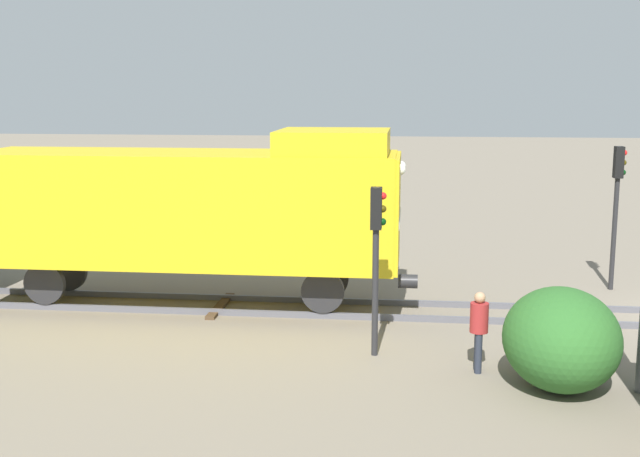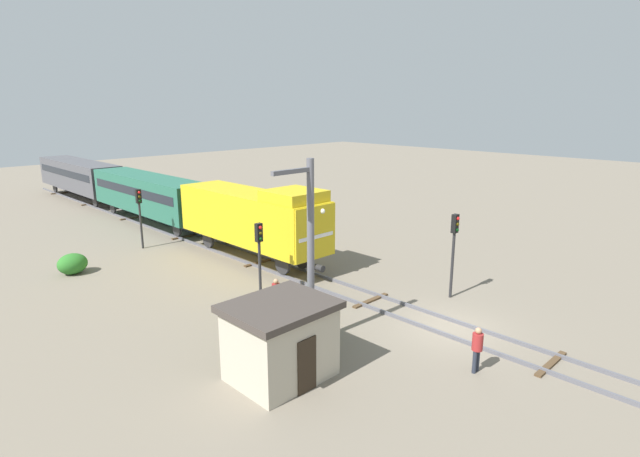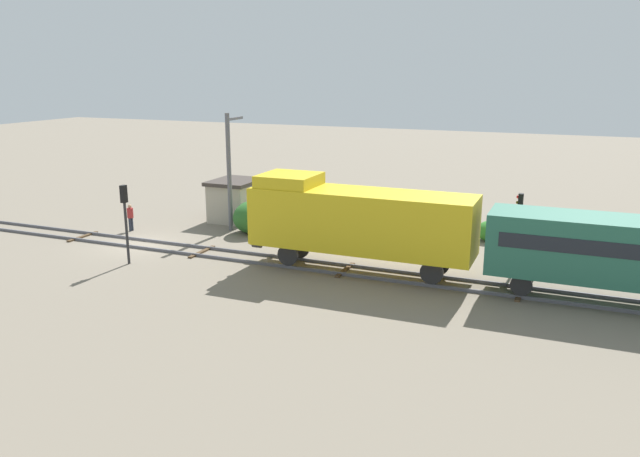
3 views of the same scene
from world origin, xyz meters
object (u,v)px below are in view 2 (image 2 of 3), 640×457
(catenary_mast, at_px, (309,249))
(locomotive, at_px, (253,216))
(relay_hut, at_px, (280,340))
(passenger_car_leading, at_px, (149,193))
(traffic_signal_far, at_px, (139,208))
(worker_by_signal, at_px, (276,294))
(traffic_signal_near, at_px, (454,240))
(passenger_car_trailing, at_px, (79,174))
(traffic_signal_mid, at_px, (259,246))
(worker_near_track, at_px, (477,346))

(catenary_mast, bearing_deg, locomotive, 63.52)
(catenary_mast, relative_size, relay_hut, 2.09)
(passenger_car_leading, height_order, traffic_signal_far, traffic_signal_far)
(locomotive, xyz_separation_m, catenary_mast, (-5.07, -10.17, 1.13))
(locomotive, height_order, relay_hut, locomotive)
(worker_by_signal, distance_m, relay_hut, 5.34)
(locomotive, height_order, traffic_signal_near, locomotive)
(passenger_car_trailing, distance_m, traffic_signal_mid, 33.03)
(locomotive, relative_size, worker_near_track, 6.82)
(locomotive, bearing_deg, passenger_car_leading, 90.00)
(passenger_car_trailing, bearing_deg, traffic_signal_near, -85.36)
(traffic_signal_near, xyz_separation_m, relay_hut, (-10.70, 0.25, -1.51))
(traffic_signal_near, distance_m, worker_near_track, 7.35)
(passenger_car_trailing, xyz_separation_m, catenary_mast, (-5.07, -38.11, 1.38))
(passenger_car_trailing, relative_size, traffic_signal_far, 3.56)
(traffic_signal_mid, height_order, worker_near_track, traffic_signal_mid)
(worker_by_signal, relative_size, catenary_mast, 0.23)
(traffic_signal_far, height_order, worker_near_track, traffic_signal_far)
(traffic_signal_near, xyz_separation_m, traffic_signal_far, (-6.80, 18.80, -0.16))
(locomotive, distance_m, passenger_car_trailing, 27.94)
(passenger_car_leading, distance_m, catenary_mast, 24.08)
(passenger_car_leading, xyz_separation_m, catenary_mast, (-5.07, -23.51, 1.38))
(worker_near_track, bearing_deg, traffic_signal_mid, 105.55)
(traffic_signal_near, xyz_separation_m, worker_by_signal, (-7.40, 4.43, -1.91))
(locomotive, relative_size, traffic_signal_near, 2.78)
(worker_by_signal, bearing_deg, traffic_signal_near, -121.58)
(traffic_signal_near, xyz_separation_m, catenary_mast, (-8.27, 1.35, 1.00))
(passenger_car_leading, height_order, worker_by_signal, passenger_car_leading)
(locomotive, height_order, passenger_car_leading, locomotive)
(catenary_mast, bearing_deg, passenger_car_leading, 77.84)
(traffic_signal_near, distance_m, worker_by_signal, 8.83)
(passenger_car_leading, distance_m, traffic_signal_mid, 18.57)
(passenger_car_leading, bearing_deg, worker_near_track, -94.70)
(passenger_car_leading, height_order, worker_near_track, passenger_car_leading)
(traffic_signal_near, bearing_deg, traffic_signal_mid, 135.02)
(passenger_car_trailing, relative_size, worker_near_track, 8.24)
(locomotive, relative_size, traffic_signal_mid, 3.11)
(passenger_car_trailing, distance_m, worker_near_track, 43.90)
(worker_near_track, bearing_deg, relay_hut, 148.24)
(worker_near_track, bearing_deg, traffic_signal_near, 48.22)
(passenger_car_trailing, distance_m, relay_hut, 39.93)
(traffic_signal_mid, bearing_deg, worker_by_signal, -110.27)
(traffic_signal_near, distance_m, catenary_mast, 8.44)
(traffic_signal_far, bearing_deg, catenary_mast, -94.80)
(passenger_car_leading, height_order, traffic_signal_mid, passenger_car_leading)
(traffic_signal_far, bearing_deg, relay_hut, -101.87)
(traffic_signal_mid, bearing_deg, passenger_car_leading, 79.45)
(passenger_car_trailing, height_order, worker_by_signal, passenger_car_trailing)
(passenger_car_trailing, relative_size, relay_hut, 4.00)
(worker_near_track, bearing_deg, passenger_car_leading, 95.63)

